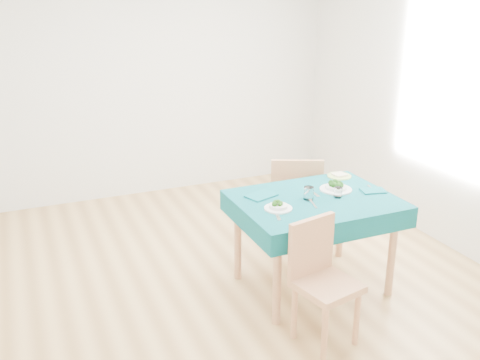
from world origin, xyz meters
name	(u,v)px	position (x,y,z in m)	size (l,w,h in m)	color
room_shell	(240,118)	(0.00, 0.00, 1.35)	(4.02, 4.52, 2.73)	#A57B45
table	(313,243)	(0.46, -0.37, 0.38)	(1.19, 0.91, 0.76)	#074B52
chair_near	(327,280)	(0.18, -1.03, 0.47)	(0.37, 0.41, 0.93)	#B57D55
chair_far	(295,181)	(0.76, 0.47, 0.58)	(0.46, 0.51, 1.15)	#B57D55
bowl_near	(278,205)	(0.11, -0.45, 0.79)	(0.20, 0.20, 0.06)	white
bowl_far	(336,185)	(0.71, -0.28, 0.80)	(0.25, 0.25, 0.08)	white
fork_near	(277,215)	(0.05, -0.55, 0.76)	(0.03, 0.19, 0.00)	silver
knife_near	(313,203)	(0.39, -0.46, 0.76)	(0.02, 0.20, 0.00)	silver
fork_far	(313,193)	(0.51, -0.27, 0.76)	(0.03, 0.19, 0.00)	silver
knife_far	(373,189)	(0.99, -0.39, 0.76)	(0.02, 0.20, 0.00)	silver
napkin_near	(261,196)	(0.10, -0.17, 0.76)	(0.22, 0.16, 0.01)	#0A545B
napkin_far	(373,191)	(0.96, -0.42, 0.76)	(0.18, 0.13, 0.01)	#0A545B
tumbler_center	(309,193)	(0.41, -0.37, 0.81)	(0.08, 0.08, 0.10)	white
tumbler_side	(338,192)	(0.63, -0.42, 0.80)	(0.06, 0.06, 0.08)	white
side_plate	(339,176)	(0.91, -0.02, 0.76)	(0.20, 0.20, 0.01)	#BFE06D
bread_slice	(339,175)	(0.91, -0.02, 0.78)	(0.10, 0.10, 0.02)	beige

